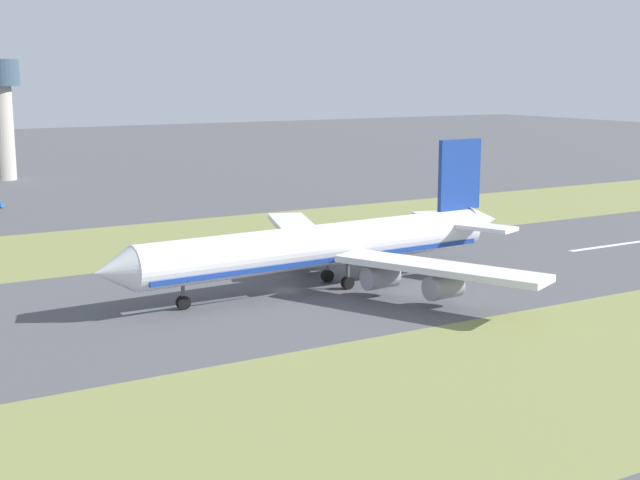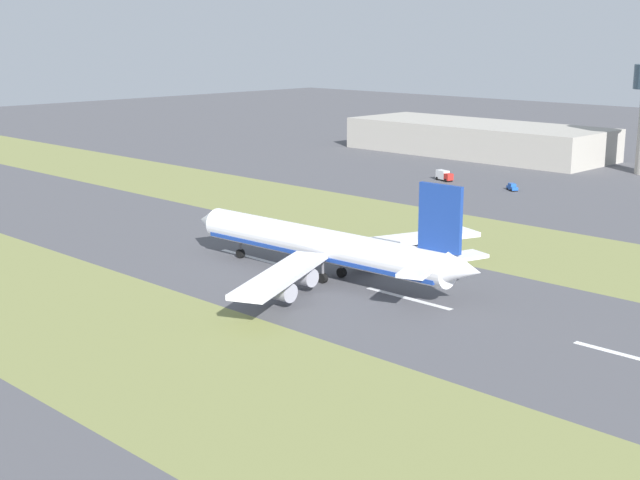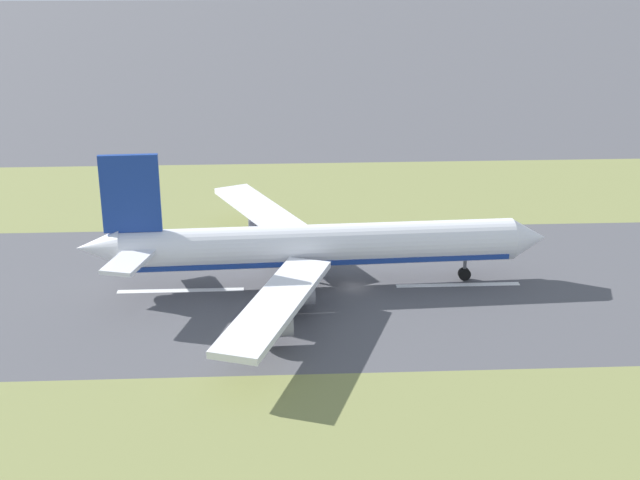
{
  "view_description": "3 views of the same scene",
  "coord_description": "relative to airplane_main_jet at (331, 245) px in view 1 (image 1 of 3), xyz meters",
  "views": [
    {
      "loc": [
        -107.6,
        58.23,
        30.31
      ],
      "look_at": [
        -0.92,
        -4.89,
        7.0
      ],
      "focal_mm": 50.0,
      "sensor_mm": 36.0,
      "label": 1
    },
    {
      "loc": [
        -113.19,
        -115.27,
        43.89
      ],
      "look_at": [
        -0.92,
        -4.89,
        7.0
      ],
      "focal_mm": 50.0,
      "sensor_mm": 36.0,
      "label": 2
    },
    {
      "loc": [
        117.05,
        -10.79,
        52.08
      ],
      "look_at": [
        -0.92,
        -4.89,
        7.0
      ],
      "focal_mm": 50.0,
      "sensor_mm": 36.0,
      "label": 3
    }
  ],
  "objects": [
    {
      "name": "airplane_main_jet",
      "position": [
        0.0,
        0.0,
        0.0
      ],
      "size": [
        64.07,
        67.18,
        20.2
      ],
      "color": "white",
      "rests_on": "ground"
    },
    {
      "name": "centreline_dash_far",
      "position": [
        0.83,
        21.9,
        -6.01
      ],
      "size": [
        1.2,
        18.0,
        0.01
      ],
      "primitive_type": "cube",
      "color": "silver",
      "rests_on": "ground"
    },
    {
      "name": "centreline_dash_near",
      "position": [
        0.83,
        -58.1,
        -6.01
      ],
      "size": [
        1.2,
        18.0,
        0.01
      ],
      "primitive_type": "cube",
      "color": "silver",
      "rests_on": "ground"
    },
    {
      "name": "grass_median_west",
      "position": [
        -44.17,
        6.79,
        -6.02
      ],
      "size": [
        40.0,
        600.0,
        0.01
      ],
      "primitive_type": "cube",
      "color": "olive",
      "rests_on": "ground"
    },
    {
      "name": "control_tower",
      "position": [
        158.9,
        13.49,
        15.01
      ],
      "size": [
        12.0,
        12.0,
        34.1
      ],
      "color": "#A39E93",
      "rests_on": "ground"
    },
    {
      "name": "grass_median_east",
      "position": [
        45.83,
        6.79,
        -6.02
      ],
      "size": [
        40.0,
        600.0,
        0.01
      ],
      "primitive_type": "cube",
      "color": "olive",
      "rests_on": "ground"
    },
    {
      "name": "centreline_dash_mid",
      "position": [
        0.83,
        -18.1,
        -6.01
      ],
      "size": [
        1.2,
        18.0,
        0.01
      ],
      "primitive_type": "cube",
      "color": "silver",
      "rests_on": "ground"
    },
    {
      "name": "ground_plane",
      "position": [
        0.83,
        6.79,
        -6.02
      ],
      "size": [
        800.0,
        800.0,
        0.0
      ],
      "primitive_type": "plane",
      "color": "#4C4C51"
    }
  ]
}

